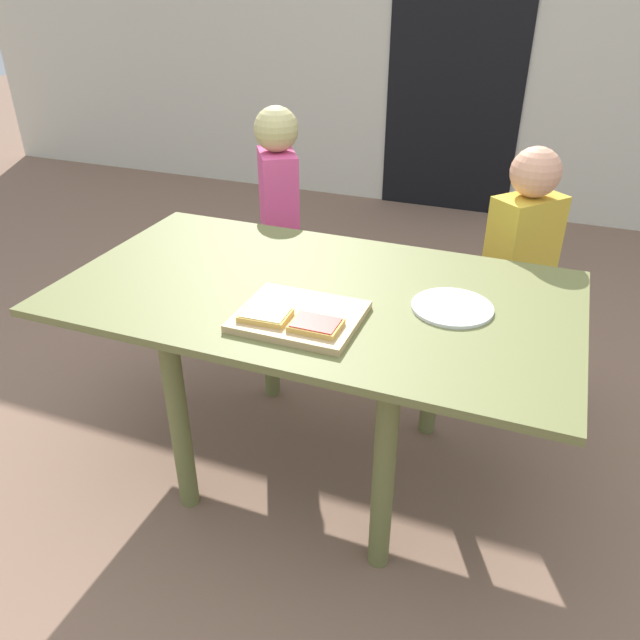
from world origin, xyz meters
TOP-DOWN VIEW (x-y plane):
  - ground_plane at (0.00, 0.00)m, footprint 16.00×16.00m
  - house_door at (-0.13, 2.80)m, footprint 0.90×0.02m
  - dining_table at (0.00, 0.00)m, footprint 1.51×0.85m
  - cutting_board at (0.02, -0.19)m, footprint 0.33×0.27m
  - pizza_slice_near_left at (-0.05, -0.24)m, footprint 0.13×0.10m
  - pizza_slice_near_right at (0.09, -0.24)m, footprint 0.13×0.10m
  - plate_white_right at (0.40, 0.03)m, footprint 0.23×0.23m
  - child_left at (-0.46, 0.74)m, footprint 0.25×0.28m
  - child_right at (0.54, 0.64)m, footprint 0.26×0.27m

SIDE VIEW (x-z plane):
  - ground_plane at x=0.00m, z-range 0.00..0.00m
  - child_right at x=0.54m, z-range 0.08..1.07m
  - dining_table at x=0.00m, z-range 0.25..0.93m
  - child_left at x=-0.46m, z-range 0.09..1.13m
  - plate_white_right at x=0.40m, z-range 0.68..0.69m
  - cutting_board at x=0.02m, z-range 0.68..0.70m
  - pizza_slice_near_left at x=-0.05m, z-range 0.70..0.72m
  - pizza_slice_near_right at x=0.09m, z-range 0.70..0.72m
  - house_door at x=-0.13m, z-range 0.00..2.00m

